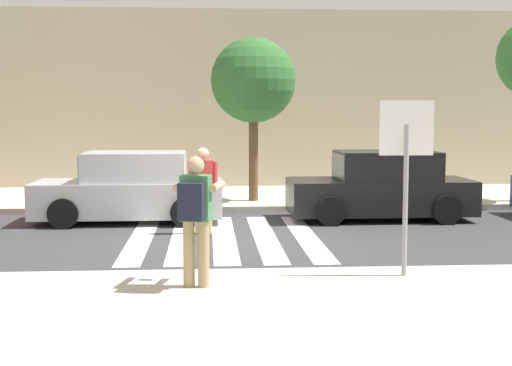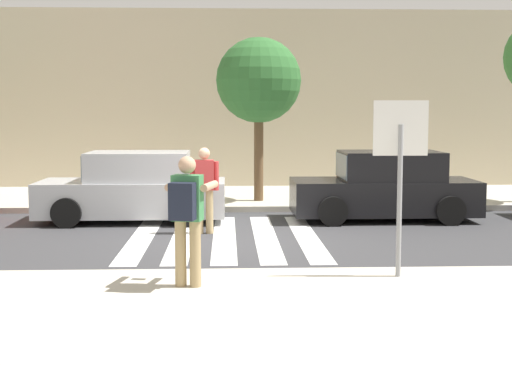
# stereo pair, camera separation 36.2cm
# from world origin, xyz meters

# --- Properties ---
(ground_plane) EXTENTS (120.00, 120.00, 0.00)m
(ground_plane) POSITION_xyz_m (0.00, 0.00, 0.00)
(ground_plane) COLOR #38383A
(sidewalk_near) EXTENTS (60.00, 6.00, 0.14)m
(sidewalk_near) POSITION_xyz_m (0.00, -6.20, 0.07)
(sidewalk_near) COLOR beige
(sidewalk_near) RESTS_ON ground
(sidewalk_far) EXTENTS (60.00, 4.80, 0.14)m
(sidewalk_far) POSITION_xyz_m (0.00, 6.00, 0.07)
(sidewalk_far) COLOR beige
(sidewalk_far) RESTS_ON ground
(building_facade_far) EXTENTS (56.00, 4.00, 5.53)m
(building_facade_far) POSITION_xyz_m (0.00, 10.40, 2.77)
(building_facade_far) COLOR beige
(building_facade_far) RESTS_ON ground
(crosswalk_stripe_0) EXTENTS (0.44, 5.20, 0.01)m
(crosswalk_stripe_0) POSITION_xyz_m (-1.60, 0.20, 0.00)
(crosswalk_stripe_0) COLOR silver
(crosswalk_stripe_0) RESTS_ON ground
(crosswalk_stripe_1) EXTENTS (0.44, 5.20, 0.01)m
(crosswalk_stripe_1) POSITION_xyz_m (-0.80, 0.20, 0.00)
(crosswalk_stripe_1) COLOR silver
(crosswalk_stripe_1) RESTS_ON ground
(crosswalk_stripe_2) EXTENTS (0.44, 5.20, 0.01)m
(crosswalk_stripe_2) POSITION_xyz_m (0.00, 0.20, 0.00)
(crosswalk_stripe_2) COLOR silver
(crosswalk_stripe_2) RESTS_ON ground
(crosswalk_stripe_3) EXTENTS (0.44, 5.20, 0.01)m
(crosswalk_stripe_3) POSITION_xyz_m (0.80, 0.20, 0.00)
(crosswalk_stripe_3) COLOR silver
(crosswalk_stripe_3) RESTS_ON ground
(crosswalk_stripe_4) EXTENTS (0.44, 5.20, 0.01)m
(crosswalk_stripe_4) POSITION_xyz_m (1.60, 0.20, 0.00)
(crosswalk_stripe_4) COLOR silver
(crosswalk_stripe_4) RESTS_ON ground
(stop_sign) EXTENTS (0.76, 0.08, 2.45)m
(stop_sign) POSITION_xyz_m (2.45, -3.77, 1.93)
(stop_sign) COLOR gray
(stop_sign) RESTS_ON sidewalk_near
(photographer_with_backpack) EXTENTS (0.70, 0.92, 1.72)m
(photographer_with_backpack) POSITION_xyz_m (-0.47, -4.27, 1.17)
(photographer_with_backpack) COLOR tan
(photographer_with_backpack) RESTS_ON sidewalk_near
(pedestrian_crossing) EXTENTS (0.58, 0.26, 1.72)m
(pedestrian_crossing) POSITION_xyz_m (-0.40, 0.64, 0.97)
(pedestrian_crossing) COLOR tan
(pedestrian_crossing) RESTS_ON ground
(parked_car_silver) EXTENTS (4.10, 1.92, 1.55)m
(parked_car_silver) POSITION_xyz_m (-2.01, 2.30, 0.73)
(parked_car_silver) COLOR #B7BABF
(parked_car_silver) RESTS_ON ground
(parked_car_black) EXTENTS (4.10, 1.92, 1.55)m
(parked_car_black) POSITION_xyz_m (3.62, 2.30, 0.73)
(parked_car_black) COLOR black
(parked_car_black) RESTS_ON ground
(street_tree_center) EXTENTS (2.17, 2.17, 4.18)m
(street_tree_center) POSITION_xyz_m (0.87, 4.77, 3.21)
(street_tree_center) COLOR brown
(street_tree_center) RESTS_ON sidewalk_far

